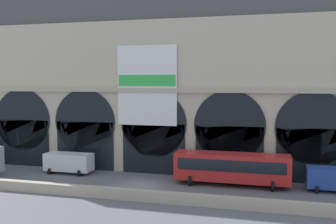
# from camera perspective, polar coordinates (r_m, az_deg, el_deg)

# --- Properties ---
(ground_plane) EXTENTS (200.00, 200.00, 0.00)m
(ground_plane) POSITION_cam_1_polar(r_m,az_deg,el_deg) (37.96, -4.37, -10.81)
(ground_plane) COLOR slate
(quay_parapet_wall) EXTENTS (90.00, 0.70, 0.92)m
(quay_parapet_wall) POSITION_cam_1_polar(r_m,az_deg,el_deg) (33.77, -6.94, -11.99)
(quay_parapet_wall) COLOR #B2A891
(quay_parapet_wall) RESTS_ON ground
(station_building) EXTENTS (50.63, 5.44, 20.75)m
(station_building) POSITION_cam_1_polar(r_m,az_deg,el_deg) (43.75, -1.18, 4.59)
(station_building) COLOR beige
(station_building) RESTS_ON ground
(van_midwest) EXTENTS (5.20, 2.48, 2.20)m
(van_midwest) POSITION_cam_1_polar(r_m,az_deg,el_deg) (43.73, -14.52, -7.20)
(van_midwest) COLOR white
(van_midwest) RESTS_ON ground
(bus_mideast) EXTENTS (11.00, 3.25, 3.10)m
(bus_mideast) POSITION_cam_1_polar(r_m,az_deg,el_deg) (37.96, 9.44, -8.09)
(bus_mideast) COLOR red
(bus_mideast) RESTS_ON ground
(van_east) EXTENTS (5.20, 2.48, 2.20)m
(van_east) POSITION_cam_1_polar(r_m,az_deg,el_deg) (38.63, 23.74, -9.02)
(van_east) COLOR #28479E
(van_east) RESTS_ON ground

